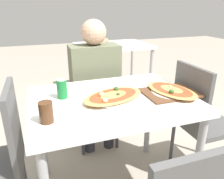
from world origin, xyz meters
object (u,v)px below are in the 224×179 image
at_px(person_seated, 95,76).
at_px(dining_table, 112,110).
at_px(chair_side_right, 199,117).
at_px(pizza_main, 113,96).
at_px(chair_far_seated, 93,92).
at_px(drink_glass, 46,112).
at_px(soda_can, 62,89).
at_px(pizza_second, 171,91).

bearing_deg(person_seated, dining_table, 85.41).
height_order(chair_side_right, pizza_main, chair_side_right).
distance_m(chair_far_seated, person_seated, 0.24).
distance_m(chair_side_right, person_seated, 0.95).
distance_m(dining_table, chair_side_right, 0.73).
distance_m(dining_table, drink_glass, 0.48).
bearing_deg(chair_far_seated, dining_table, 86.14).
bearing_deg(soda_can, person_seated, 55.27).
bearing_deg(chair_side_right, pizza_main, -90.50).
relative_size(person_seated, pizza_second, 2.82).
bearing_deg(dining_table, person_seated, 85.41).
xyz_separation_m(pizza_main, soda_can, (-0.30, 0.13, 0.04)).
height_order(person_seated, pizza_main, person_seated).
distance_m(pizza_main, soda_can, 0.33).
xyz_separation_m(chair_far_seated, pizza_second, (0.36, -0.79, 0.27)).
bearing_deg(drink_glass, pizza_main, 21.41).
height_order(chair_side_right, person_seated, person_seated).
xyz_separation_m(soda_can, drink_glass, (-0.12, -0.29, -0.01)).
distance_m(chair_far_seated, chair_side_right, 1.01).
xyz_separation_m(chair_side_right, soda_can, (-1.01, 0.14, 0.31)).
xyz_separation_m(chair_side_right, person_seated, (-0.66, 0.64, 0.21)).
bearing_deg(chair_far_seated, pizza_main, 85.86).
height_order(chair_side_right, drink_glass, chair_side_right).
relative_size(chair_side_right, drink_glass, 8.36).
relative_size(chair_far_seated, soda_can, 7.50).
bearing_deg(drink_glass, chair_side_right, 7.87).
bearing_deg(soda_can, dining_table, -18.33).
bearing_deg(chair_side_right, person_seated, -134.31).
distance_m(chair_far_seated, drink_glass, 1.07).
height_order(dining_table, chair_side_right, chair_side_right).
distance_m(dining_table, person_seated, 0.61).
height_order(chair_side_right, pizza_second, chair_side_right).
bearing_deg(chair_far_seated, drink_glass, 62.94).
relative_size(dining_table, chair_far_seated, 1.12).
bearing_deg(chair_side_right, dining_table, -92.83).
height_order(person_seated, pizza_second, person_seated).
bearing_deg(person_seated, soda_can, 55.27).
relative_size(dining_table, pizza_main, 2.21).
bearing_deg(dining_table, pizza_second, -8.91).
relative_size(chair_far_seated, person_seated, 0.76).
xyz_separation_m(dining_table, chair_side_right, (0.71, -0.04, -0.16)).
relative_size(soda_can, drink_glass, 1.11).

